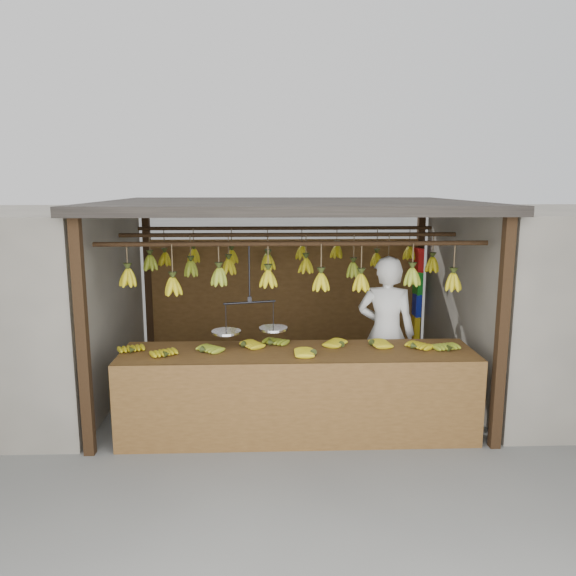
{
  "coord_description": "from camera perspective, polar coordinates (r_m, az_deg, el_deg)",
  "views": [
    {
      "loc": [
        -0.26,
        -6.66,
        2.6
      ],
      "look_at": [
        0.0,
        0.3,
        1.3
      ],
      "focal_mm": 35.0,
      "sensor_mm": 36.0,
      "label": 1
    }
  ],
  "objects": [
    {
      "name": "balance_scale",
      "position": [
        5.84,
        -3.88,
        -3.89
      ],
      "size": [
        0.78,
        0.41,
        0.92
      ],
      "color": "black",
      "rests_on": "ground"
    },
    {
      "name": "counter",
      "position": [
        5.75,
        1.05,
        -8.55
      ],
      "size": [
        3.64,
        0.83,
        0.96
      ],
      "color": "brown",
      "rests_on": "ground"
    },
    {
      "name": "stall",
      "position": [
        7.02,
        -0.01,
        5.44
      ],
      "size": [
        4.3,
        3.3,
        2.4
      ],
      "color": "black",
      "rests_on": "ground"
    },
    {
      "name": "ground",
      "position": [
        7.15,
        0.09,
        -10.74
      ],
      "size": [
        80.0,
        80.0,
        0.0
      ],
      "primitive_type": "plane",
      "color": "#5B5B57"
    },
    {
      "name": "vendor",
      "position": [
        6.57,
        9.92,
        -4.56
      ],
      "size": [
        0.76,
        0.61,
        1.8
      ],
      "primitive_type": "imported",
      "rotation": [
        0.0,
        0.0,
        2.84
      ],
      "color": "white",
      "rests_on": "ground"
    },
    {
      "name": "bag_bundles",
      "position": [
        8.45,
        12.99,
        -0.56
      ],
      "size": [
        0.08,
        0.26,
        1.34
      ],
      "color": "red",
      "rests_on": "ground"
    },
    {
      "name": "hanging_bananas",
      "position": [
        6.73,
        0.12,
        2.2
      ],
      "size": [
        3.58,
        2.24,
        0.39
      ],
      "color": "gold",
      "rests_on": "ground"
    }
  ]
}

